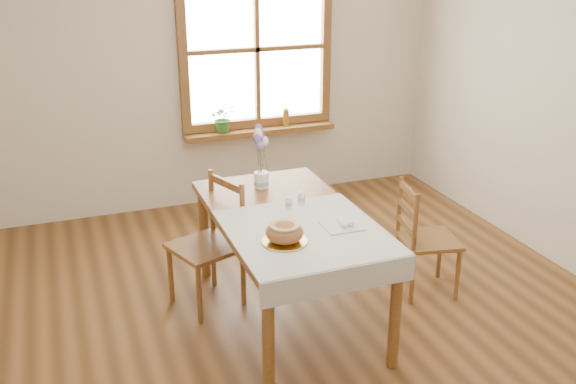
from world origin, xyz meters
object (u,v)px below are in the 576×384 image
(bread_plate, at_px, (285,241))
(flower_vase, at_px, (261,181))
(chair_right, at_px, (429,238))
(chair_left, at_px, (205,245))
(dining_table, at_px, (288,226))

(bread_plate, distance_m, flower_vase, 0.91)
(chair_right, height_order, flower_vase, flower_vase)
(chair_left, height_order, bread_plate, chair_left)
(dining_table, xyz_separation_m, chair_right, (1.06, -0.03, -0.25))
(bread_plate, bearing_deg, dining_table, 66.93)
(chair_left, bearing_deg, bread_plate, 1.65)
(flower_vase, bearing_deg, dining_table, -87.88)
(flower_vase, bearing_deg, chair_left, -162.63)
(chair_left, relative_size, chair_right, 1.09)
(dining_table, height_order, chair_left, chair_left)
(chair_right, relative_size, flower_vase, 7.33)
(dining_table, distance_m, chair_right, 1.08)
(flower_vase, bearing_deg, chair_right, -25.77)
(chair_left, bearing_deg, chair_right, 56.00)
(dining_table, relative_size, chair_left, 1.77)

